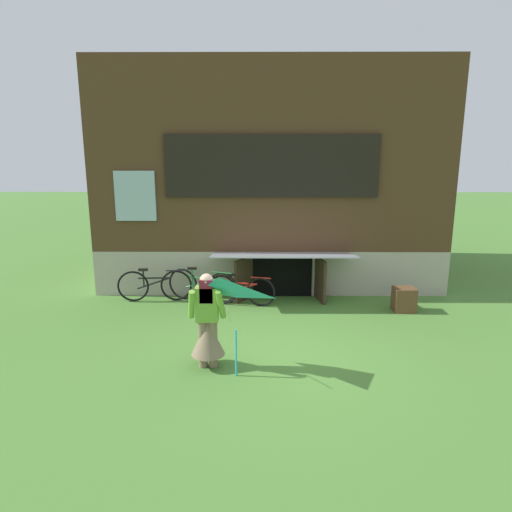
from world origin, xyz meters
The scene contains 8 objects.
ground_plane centered at (0.00, 0.00, 0.00)m, with size 60.00×60.00×0.00m, color #4C7F33.
log_house centered at (0.00, 5.36, 2.64)m, with size 8.16×5.84×5.28m.
person centered at (-1.06, -0.58, 0.63)m, with size 0.60×0.52×1.50m.
kite centered at (-0.81, -1.13, 1.19)m, with size 1.06×1.10×1.46m.
bicycle_red centered at (-0.66, 2.37, 0.34)m, with size 1.49×0.39×0.69m.
bicycle_green centered at (-1.54, 2.57, 0.37)m, with size 1.61×0.62×0.77m.
bicycle_black centered at (-2.61, 2.61, 0.37)m, with size 1.65×0.16×0.75m.
wooden_crate centered at (2.77, 1.99, 0.25)m, with size 0.44×0.38×0.51m, color brown.
Camera 1 is at (-0.27, -7.15, 3.30)m, focal length 32.09 mm.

